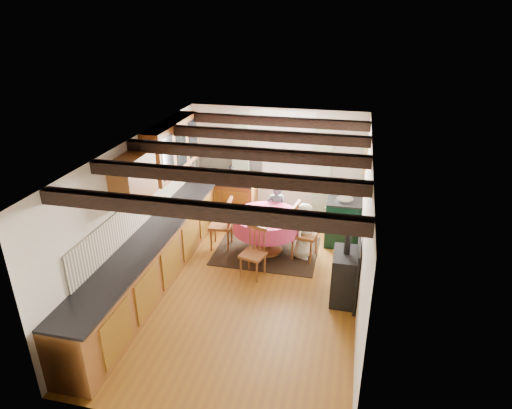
% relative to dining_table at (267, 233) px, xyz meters
% --- Properties ---
extents(floor, '(3.60, 5.50, 0.00)m').
position_rel_dining_table_xyz_m(floor, '(-0.11, -1.24, -0.38)').
color(floor, brown).
rests_on(floor, ground).
extents(ceiling, '(3.60, 5.50, 0.00)m').
position_rel_dining_table_xyz_m(ceiling, '(-0.11, -1.24, 2.02)').
color(ceiling, white).
rests_on(ceiling, ground).
extents(wall_back, '(3.60, 0.00, 2.40)m').
position_rel_dining_table_xyz_m(wall_back, '(-0.11, 1.51, 0.82)').
color(wall_back, silver).
rests_on(wall_back, ground).
extents(wall_front, '(3.60, 0.00, 2.40)m').
position_rel_dining_table_xyz_m(wall_front, '(-0.11, -3.99, 0.82)').
color(wall_front, silver).
rests_on(wall_front, ground).
extents(wall_left, '(0.00, 5.50, 2.40)m').
position_rel_dining_table_xyz_m(wall_left, '(-1.91, -1.24, 0.82)').
color(wall_left, silver).
rests_on(wall_left, ground).
extents(wall_right, '(0.00, 5.50, 2.40)m').
position_rel_dining_table_xyz_m(wall_right, '(1.69, -1.24, 0.82)').
color(wall_right, silver).
rests_on(wall_right, ground).
extents(beam_a, '(3.60, 0.16, 0.16)m').
position_rel_dining_table_xyz_m(beam_a, '(-0.11, -3.24, 1.93)').
color(beam_a, black).
rests_on(beam_a, ceiling).
extents(beam_b, '(3.60, 0.16, 0.16)m').
position_rel_dining_table_xyz_m(beam_b, '(-0.11, -2.24, 1.93)').
color(beam_b, black).
rests_on(beam_b, ceiling).
extents(beam_c, '(3.60, 0.16, 0.16)m').
position_rel_dining_table_xyz_m(beam_c, '(-0.11, -1.24, 1.93)').
color(beam_c, black).
rests_on(beam_c, ceiling).
extents(beam_d, '(3.60, 0.16, 0.16)m').
position_rel_dining_table_xyz_m(beam_d, '(-0.11, -0.24, 1.93)').
color(beam_d, black).
rests_on(beam_d, ceiling).
extents(beam_e, '(3.60, 0.16, 0.16)m').
position_rel_dining_table_xyz_m(beam_e, '(-0.11, 0.76, 1.93)').
color(beam_e, black).
rests_on(beam_e, ceiling).
extents(splash_left, '(0.02, 4.50, 0.55)m').
position_rel_dining_table_xyz_m(splash_left, '(-1.89, -0.94, 0.82)').
color(splash_left, beige).
rests_on(splash_left, wall_left).
extents(splash_back, '(1.40, 0.02, 0.55)m').
position_rel_dining_table_xyz_m(splash_back, '(-1.11, 1.49, 0.82)').
color(splash_back, beige).
rests_on(splash_back, wall_back).
extents(base_cabinet_left, '(0.60, 5.30, 0.88)m').
position_rel_dining_table_xyz_m(base_cabinet_left, '(-1.61, -1.24, 0.06)').
color(base_cabinet_left, brown).
rests_on(base_cabinet_left, floor).
extents(base_cabinet_back, '(1.30, 0.60, 0.88)m').
position_rel_dining_table_xyz_m(base_cabinet_back, '(-1.16, 1.21, 0.06)').
color(base_cabinet_back, brown).
rests_on(base_cabinet_back, floor).
extents(worktop_left, '(0.64, 5.30, 0.04)m').
position_rel_dining_table_xyz_m(worktop_left, '(-1.59, -1.24, 0.52)').
color(worktop_left, black).
rests_on(worktop_left, base_cabinet_left).
extents(worktop_back, '(1.30, 0.64, 0.04)m').
position_rel_dining_table_xyz_m(worktop_back, '(-1.16, 1.19, 0.52)').
color(worktop_back, black).
rests_on(worktop_back, base_cabinet_back).
extents(wall_cabinet_glass, '(0.34, 1.80, 0.90)m').
position_rel_dining_table_xyz_m(wall_cabinet_glass, '(-1.74, -0.04, 1.57)').
color(wall_cabinet_glass, brown).
rests_on(wall_cabinet_glass, wall_left).
extents(wall_cabinet_solid, '(0.34, 0.90, 0.70)m').
position_rel_dining_table_xyz_m(wall_cabinet_solid, '(-1.74, -1.54, 1.52)').
color(wall_cabinet_solid, brown).
rests_on(wall_cabinet_solid, wall_left).
extents(window_frame, '(1.34, 0.03, 1.54)m').
position_rel_dining_table_xyz_m(window_frame, '(-0.01, 1.49, 1.22)').
color(window_frame, white).
rests_on(window_frame, wall_back).
extents(window_pane, '(1.20, 0.01, 1.40)m').
position_rel_dining_table_xyz_m(window_pane, '(-0.01, 1.50, 1.22)').
color(window_pane, white).
rests_on(window_pane, wall_back).
extents(curtain_left, '(0.35, 0.10, 2.10)m').
position_rel_dining_table_xyz_m(curtain_left, '(-0.86, 1.41, 0.72)').
color(curtain_left, beige).
rests_on(curtain_left, wall_back).
extents(curtain_right, '(0.35, 0.10, 2.10)m').
position_rel_dining_table_xyz_m(curtain_right, '(0.84, 1.41, 0.72)').
color(curtain_right, beige).
rests_on(curtain_right, wall_back).
extents(curtain_rod, '(2.00, 0.03, 0.03)m').
position_rel_dining_table_xyz_m(curtain_rod, '(-0.01, 1.41, 1.82)').
color(curtain_rod, black).
rests_on(curtain_rod, wall_back).
extents(wall_picture, '(0.04, 0.50, 0.60)m').
position_rel_dining_table_xyz_m(wall_picture, '(1.66, 1.06, 1.32)').
color(wall_picture, gold).
rests_on(wall_picture, wall_right).
extents(wall_plate, '(0.30, 0.02, 0.30)m').
position_rel_dining_table_xyz_m(wall_plate, '(0.94, 1.48, 1.32)').
color(wall_plate, silver).
rests_on(wall_plate, wall_back).
extents(rug, '(1.90, 1.48, 0.01)m').
position_rel_dining_table_xyz_m(rug, '(0.00, 0.00, -0.37)').
color(rug, black).
rests_on(rug, floor).
extents(dining_table, '(1.26, 1.26, 0.76)m').
position_rel_dining_table_xyz_m(dining_table, '(0.00, 0.00, 0.00)').
color(dining_table, '#C6406A').
rests_on(dining_table, floor).
extents(chair_near, '(0.47, 0.49, 0.89)m').
position_rel_dining_table_xyz_m(chair_near, '(-0.06, -0.88, 0.07)').
color(chair_near, brown).
rests_on(chair_near, floor).
extents(chair_left, '(0.48, 0.46, 1.00)m').
position_rel_dining_table_xyz_m(chair_left, '(-0.88, -0.02, 0.12)').
color(chair_left, brown).
rests_on(chair_left, floor).
extents(chair_right, '(0.54, 0.52, 1.05)m').
position_rel_dining_table_xyz_m(chair_right, '(0.72, -0.07, 0.15)').
color(chair_right, brown).
rests_on(chair_right, floor).
extents(aga_range, '(0.66, 1.01, 0.93)m').
position_rel_dining_table_xyz_m(aga_range, '(1.36, 0.84, 0.09)').
color(aga_range, black).
rests_on(aga_range, floor).
extents(cast_iron_stove, '(0.39, 0.64, 1.29)m').
position_rel_dining_table_xyz_m(cast_iron_stove, '(1.47, -1.20, 0.26)').
color(cast_iron_stove, black).
rests_on(cast_iron_stove, floor).
extents(child_far, '(0.46, 0.36, 1.11)m').
position_rel_dining_table_xyz_m(child_far, '(0.05, 0.67, 0.17)').
color(child_far, '#415359').
rests_on(child_far, floor).
extents(child_right, '(0.47, 0.59, 1.06)m').
position_rel_dining_table_xyz_m(child_right, '(0.69, -0.03, 0.15)').
color(child_right, beige).
rests_on(child_right, floor).
extents(bowl_a, '(0.27, 0.27, 0.05)m').
position_rel_dining_table_xyz_m(bowl_a, '(-0.07, 0.02, 0.41)').
color(bowl_a, silver).
rests_on(bowl_a, dining_table).
extents(bowl_b, '(0.27, 0.27, 0.06)m').
position_rel_dining_table_xyz_m(bowl_b, '(0.01, -0.01, 0.41)').
color(bowl_b, silver).
rests_on(bowl_b, dining_table).
extents(cup, '(0.13, 0.13, 0.09)m').
position_rel_dining_table_xyz_m(cup, '(0.32, -0.05, 0.43)').
color(cup, silver).
rests_on(cup, dining_table).
extents(canister_tall, '(0.13, 0.13, 0.23)m').
position_rel_dining_table_xyz_m(canister_tall, '(-1.40, 1.19, 0.65)').
color(canister_tall, '#262628').
rests_on(canister_tall, worktop_back).
extents(canister_wide, '(0.17, 0.17, 0.19)m').
position_rel_dining_table_xyz_m(canister_wide, '(-1.13, 1.19, 0.64)').
color(canister_wide, '#262628').
rests_on(canister_wide, worktop_back).
extents(canister_slim, '(0.10, 0.10, 0.27)m').
position_rel_dining_table_xyz_m(canister_slim, '(-1.01, 1.21, 0.68)').
color(canister_slim, '#262628').
rests_on(canister_slim, worktop_back).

